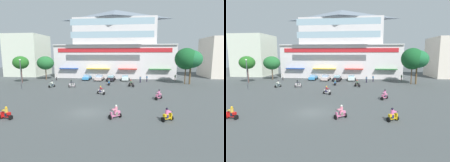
% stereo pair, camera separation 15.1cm
% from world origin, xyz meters
% --- Properties ---
extents(ground_plane, '(128.00, 128.00, 0.00)m').
position_xyz_m(ground_plane, '(0.00, 13.00, 0.00)').
color(ground_plane, '#44494A').
extents(colonial_building, '(35.06, 15.97, 20.33)m').
position_xyz_m(colonial_building, '(-0.00, 35.84, 9.01)').
color(colonial_building, silver).
rests_on(colonial_building, ground).
extents(flank_building_left, '(10.77, 10.92, 13.23)m').
position_xyz_m(flank_building_left, '(-29.09, 35.95, 6.62)').
color(flank_building_left, silver).
rests_on(flank_building_left, ground).
extents(plaza_tree_0, '(3.81, 3.35, 6.52)m').
position_xyz_m(plaza_tree_0, '(-21.52, 20.19, 4.94)').
color(plaza_tree_0, brown).
rests_on(plaza_tree_0, ground).
extents(plaza_tree_1, '(5.00, 5.49, 7.94)m').
position_xyz_m(plaza_tree_1, '(18.82, 22.79, 5.84)').
color(plaza_tree_1, brown).
rests_on(plaza_tree_1, ground).
extents(plaza_tree_2, '(4.57, 3.90, 6.44)m').
position_xyz_m(plaza_tree_2, '(-18.19, 26.03, 4.61)').
color(plaza_tree_2, brown).
rests_on(plaza_tree_2, ground).
extents(plaza_tree_3, '(5.02, 5.43, 8.40)m').
position_xyz_m(plaza_tree_3, '(17.71, 22.65, 5.93)').
color(plaza_tree_3, brown).
rests_on(plaza_tree_3, ground).
extents(parked_car_0, '(2.31, 4.08, 1.44)m').
position_xyz_m(parked_car_0, '(-6.92, 27.03, 0.73)').
color(parked_car_0, '#378DCE').
rests_on(parked_car_0, ground).
extents(parked_car_1, '(2.47, 4.30, 1.48)m').
position_xyz_m(parked_car_1, '(-3.34, 26.36, 0.75)').
color(parked_car_1, beige).
rests_on(parked_car_1, ground).
extents(parked_car_2, '(2.35, 4.26, 1.46)m').
position_xyz_m(parked_car_2, '(-0.16, 26.04, 0.75)').
color(parked_car_2, black).
rests_on(parked_car_2, ground).
extents(parked_car_3, '(2.44, 3.86, 1.46)m').
position_xyz_m(parked_car_3, '(3.57, 26.91, 0.74)').
color(parked_car_3, silver).
rests_on(parked_car_3, ground).
extents(scooter_rider_0, '(1.36, 1.15, 1.48)m').
position_xyz_m(scooter_rider_0, '(9.04, -1.86, 0.61)').
color(scooter_rider_0, black).
rests_on(scooter_rider_0, ground).
extents(scooter_rider_1, '(1.45, 1.02, 1.56)m').
position_xyz_m(scooter_rider_1, '(-7.34, 15.73, 0.64)').
color(scooter_rider_1, black).
rests_on(scooter_rider_1, ground).
extents(scooter_rider_2, '(1.34, 1.49, 1.59)m').
position_xyz_m(scooter_rider_2, '(9.49, 7.30, 0.66)').
color(scooter_rider_2, black).
rests_on(scooter_rider_2, ground).
extents(scooter_rider_3, '(1.13, 1.44, 1.48)m').
position_xyz_m(scooter_rider_3, '(-11.49, 15.13, 0.61)').
color(scooter_rider_3, black).
rests_on(scooter_rider_3, ground).
extents(scooter_rider_4, '(1.53, 1.22, 1.50)m').
position_xyz_m(scooter_rider_4, '(-0.01, 9.82, 0.62)').
color(scooter_rider_4, black).
rests_on(scooter_rider_4, ground).
extents(scooter_rider_5, '(1.33, 1.28, 1.55)m').
position_xyz_m(scooter_rider_5, '(5.21, 17.64, 0.64)').
color(scooter_rider_5, black).
rests_on(scooter_rider_5, ground).
extents(scooter_rider_6, '(0.61, 1.43, 1.53)m').
position_xyz_m(scooter_rider_6, '(0.18, 19.23, 0.63)').
color(scooter_rider_6, black).
rests_on(scooter_rider_6, ground).
extents(scooter_rider_7, '(1.44, 1.28, 1.53)m').
position_xyz_m(scooter_rider_7, '(3.58, -1.65, 0.62)').
color(scooter_rider_7, black).
rests_on(scooter_rider_7, ground).
extents(scooter_rider_8, '(1.43, 0.74, 1.44)m').
position_xyz_m(scooter_rider_8, '(-8.08, -3.22, 0.60)').
color(scooter_rider_8, black).
rests_on(scooter_rider_8, ground).
extents(pedestrian_0, '(0.48, 0.48, 1.60)m').
position_xyz_m(pedestrian_0, '(16.86, 28.48, 0.91)').
color(pedestrian_0, '#7D655B').
rests_on(pedestrian_0, ground).
extents(pedestrian_1, '(0.49, 0.49, 1.60)m').
position_xyz_m(pedestrian_1, '(-14.87, 25.25, 0.91)').
color(pedestrian_1, black).
rests_on(pedestrian_1, ground).
extents(pedestrian_2, '(0.44, 0.44, 1.65)m').
position_xyz_m(pedestrian_2, '(7.41, 23.82, 0.94)').
color(pedestrian_2, black).
rests_on(pedestrian_2, ground).
extents(pedestrian_3, '(0.53, 0.53, 1.60)m').
position_xyz_m(pedestrian_3, '(9.19, 25.80, 0.90)').
color(pedestrian_3, '#1E182F').
rests_on(pedestrian_3, ground).
extents(streetlamp_near, '(0.40, 0.40, 6.00)m').
position_xyz_m(streetlamp_near, '(-16.73, 12.78, 3.55)').
color(streetlamp_near, '#474C51').
rests_on(streetlamp_near, ground).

